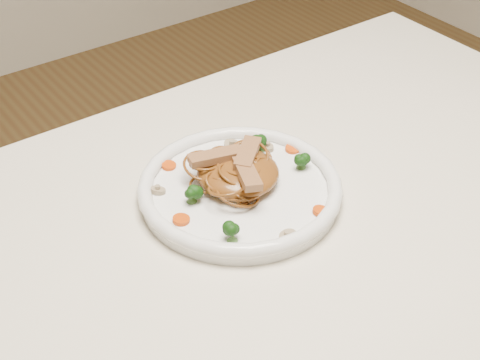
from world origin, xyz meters
TOP-DOWN VIEW (x-y plane):
  - table at (0.00, 0.00)m, footprint 1.20×0.80m
  - plate at (-0.00, 0.10)m, footprint 0.36×0.36m
  - noodle_mound at (0.00, 0.11)m, footprint 0.12×0.12m
  - chicken_a at (0.02, 0.11)m, footprint 0.07×0.07m
  - chicken_b at (-0.02, 0.13)m, footprint 0.08×0.04m
  - chicken_c at (-0.00, 0.08)m, footprint 0.05×0.08m
  - broccoli_0 at (0.07, 0.15)m, footprint 0.03×0.03m
  - broccoli_1 at (-0.07, 0.11)m, footprint 0.03×0.03m
  - broccoli_2 at (-0.07, 0.02)m, footprint 0.04×0.04m
  - broccoli_3 at (0.09, 0.08)m, footprint 0.03×0.03m
  - carrot_0 at (0.07, 0.17)m, footprint 0.02×0.02m
  - carrot_1 at (-0.10, 0.08)m, footprint 0.03×0.03m
  - carrot_2 at (0.11, 0.12)m, footprint 0.02×0.02m
  - carrot_3 at (-0.06, 0.19)m, footprint 0.02×0.02m
  - carrot_4 at (0.05, -0.01)m, footprint 0.03×0.03m
  - mushroom_0 at (-0.01, -0.02)m, footprint 0.03×0.03m
  - mushroom_1 at (0.08, 0.15)m, footprint 0.02×0.02m
  - mushroom_2 at (-0.10, 0.15)m, footprint 0.03×0.03m
  - mushroom_3 at (0.05, 0.18)m, footprint 0.03×0.03m

SIDE VIEW (x-z plane):
  - table at x=0.00m, z-range 0.28..1.03m
  - plate at x=0.00m, z-range 0.75..0.77m
  - carrot_0 at x=0.07m, z-range 0.77..0.77m
  - carrot_1 at x=-0.10m, z-range 0.77..0.77m
  - carrot_2 at x=0.11m, z-range 0.77..0.77m
  - carrot_3 at x=-0.06m, z-range 0.77..0.77m
  - carrot_4 at x=0.05m, z-range 0.77..0.77m
  - mushroom_0 at x=-0.01m, z-range 0.77..0.77m
  - mushroom_1 at x=0.08m, z-range 0.77..0.77m
  - mushroom_2 at x=-0.10m, z-range 0.77..0.77m
  - mushroom_3 at x=0.05m, z-range 0.77..0.77m
  - broccoli_3 at x=0.09m, z-range 0.77..0.79m
  - broccoli_1 at x=-0.07m, z-range 0.77..0.79m
  - broccoli_0 at x=0.07m, z-range 0.77..0.80m
  - noodle_mound at x=0.00m, z-range 0.76..0.80m
  - broccoli_2 at x=-0.07m, z-range 0.77..0.80m
  - chicken_c at x=0.00m, z-range 0.80..0.81m
  - chicken_a at x=0.02m, z-range 0.80..0.81m
  - chicken_b at x=-0.02m, z-range 0.80..0.81m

